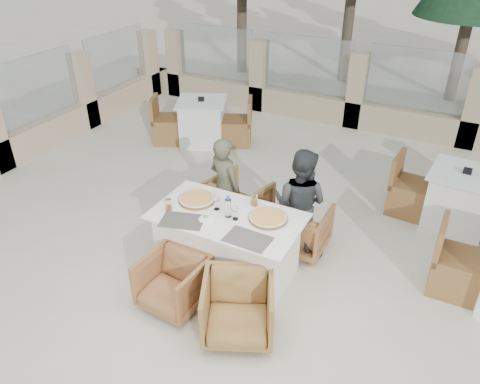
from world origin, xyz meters
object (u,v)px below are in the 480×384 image
at_px(olive_dish, 205,218).
at_px(bg_table_b, 459,200).
at_px(beer_glass_left, 169,205).
at_px(armchair_far_right, 301,228).
at_px(bg_table_a, 202,122).
at_px(armchair_near_left, 173,282).
at_px(armchair_near_right, 238,308).
at_px(armchair_far_left, 238,203).
at_px(diner_left, 225,187).
at_px(pizza_left, 197,199).
at_px(dining_table, 228,244).
at_px(water_bottle, 228,206).
at_px(wine_glass_near, 235,212).
at_px(beer_glass_right, 254,200).
at_px(pizza_right, 268,217).
at_px(wine_glass_centre, 217,202).
at_px(diner_right, 300,204).

relative_size(olive_dish, bg_table_b, 0.07).
bearing_deg(beer_glass_left, olive_dish, 2.41).
distance_m(olive_dish, armchair_far_right, 1.31).
xyz_separation_m(olive_dish, bg_table_a, (-1.90, 3.05, -0.41)).
bearing_deg(armchair_near_left, armchair_far_right, 65.05).
xyz_separation_m(armchair_near_right, bg_table_b, (1.68, 2.90, 0.07)).
distance_m(armchair_far_left, diner_left, 0.40).
relative_size(armchair_near_left, diner_left, 0.48).
height_order(pizza_left, bg_table_a, pizza_left).
bearing_deg(dining_table, beer_glass_left, -162.84).
distance_m(water_bottle, wine_glass_near, 0.10).
relative_size(water_bottle, armchair_far_right, 0.39).
bearing_deg(beer_glass_right, armchair_near_left, -112.78).
xyz_separation_m(dining_table, armchair_near_right, (0.51, -0.74, -0.07)).
bearing_deg(beer_glass_left, pizza_right, 17.11).
bearing_deg(armchair_near_left, wine_glass_centre, 86.22).
bearing_deg(dining_table, pizza_right, 17.03).
bearing_deg(armchair_far_left, armchair_near_right, 132.98).
bearing_deg(olive_dish, diner_left, 105.84).
distance_m(armchair_far_right, diner_left, 1.05).
xyz_separation_m(wine_glass_near, olive_dish, (-0.27, -0.15, -0.07)).
bearing_deg(dining_table, armchair_far_right, 54.52).
bearing_deg(pizza_right, diner_left, 145.98).
relative_size(armchair_near_right, diner_right, 0.50).
bearing_deg(wine_glass_centre, wine_glass_near, -16.00).
distance_m(wine_glass_centre, armchair_far_right, 1.18).
bearing_deg(dining_table, armchair_far_left, 110.55).
relative_size(armchair_near_left, bg_table_a, 0.38).
xyz_separation_m(water_bottle, armchair_far_right, (0.55, 0.81, -0.60)).
xyz_separation_m(pizza_left, wine_glass_centre, (0.28, -0.05, 0.07)).
height_order(pizza_right, beer_glass_right, beer_glass_right).
relative_size(wine_glass_centre, olive_dish, 1.67).
height_order(armchair_far_left, armchair_near_left, armchair_far_left).
height_order(armchair_near_right, diner_right, diner_right).
distance_m(wine_glass_centre, armchair_near_right, 1.17).
height_order(wine_glass_centre, bg_table_b, wine_glass_centre).
height_order(wine_glass_centre, diner_left, diner_left).
relative_size(pizza_right, wine_glass_near, 2.23).
bearing_deg(pizza_right, armchair_near_right, -84.03).
bearing_deg(beer_glass_right, dining_table, -118.07).
distance_m(wine_glass_centre, armchair_far_left, 1.02).
bearing_deg(dining_table, wine_glass_near, -11.23).
bearing_deg(water_bottle, wine_glass_centre, 160.05).
height_order(dining_table, armchair_far_right, dining_table).
relative_size(wine_glass_centre, armchair_near_right, 0.27).
bearing_deg(water_bottle, bg_table_b, 45.04).
distance_m(pizza_right, bg_table_a, 3.73).
distance_m(beer_glass_left, armchair_far_left, 1.23).
bearing_deg(water_bottle, armchair_far_right, 55.71).
bearing_deg(wine_glass_centre, pizza_left, 170.88).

